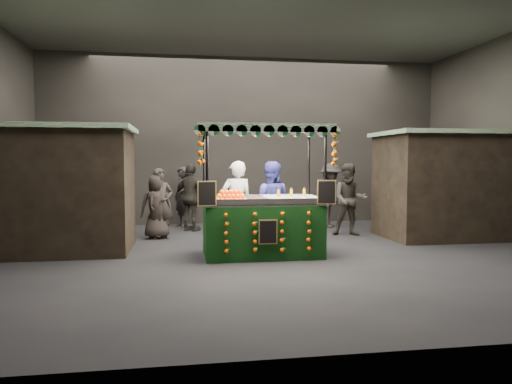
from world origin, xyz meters
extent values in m
plane|color=black|center=(0.00, 0.00, 0.00)|extent=(12.00, 12.00, 0.00)
cube|color=black|center=(0.00, 5.00, 2.50)|extent=(12.00, 0.10, 5.00)
cube|color=black|center=(0.00, -5.00, 2.50)|extent=(12.00, 0.10, 5.00)
cube|color=#34322F|center=(0.00, 0.00, 5.00)|extent=(12.00, 10.00, 0.10)
cube|color=black|center=(-4.40, 1.00, 1.25)|extent=(2.80, 2.00, 2.50)
cube|color=#135A26|center=(-4.40, 1.00, 2.55)|extent=(3.00, 2.20, 0.10)
cube|color=black|center=(4.40, 1.50, 1.25)|extent=(2.80, 2.00, 2.50)
cube|color=#135A26|center=(4.40, 1.50, 2.55)|extent=(3.00, 2.20, 0.10)
cube|color=black|center=(-0.35, -0.08, 0.52)|extent=(2.28, 1.24, 1.04)
cube|color=silver|center=(-0.35, -0.08, 1.06)|extent=(2.28, 1.24, 0.04)
cylinder|color=black|center=(-1.46, -0.67, 1.24)|extent=(0.05, 0.05, 2.49)
cylinder|color=black|center=(0.76, -0.67, 1.24)|extent=(0.05, 0.05, 2.49)
cylinder|color=black|center=(-1.46, 0.51, 1.24)|extent=(0.05, 0.05, 2.49)
cylinder|color=black|center=(0.76, 0.51, 1.24)|extent=(0.05, 0.05, 2.49)
cube|color=#135A26|center=(-0.35, -0.08, 2.53)|extent=(2.54, 1.50, 0.08)
cube|color=white|center=(0.27, -0.08, 1.12)|extent=(1.02, 1.12, 0.08)
cube|color=black|center=(-1.47, -0.73, 1.30)|extent=(0.35, 0.10, 0.46)
cube|color=black|center=(0.77, -0.73, 1.30)|extent=(0.35, 0.10, 0.46)
cube|color=black|center=(-0.35, -0.74, 0.57)|extent=(0.35, 0.03, 0.46)
imported|color=gray|center=(-0.76, 0.82, 0.94)|extent=(0.74, 0.54, 1.88)
imported|color=navy|center=(0.02, 0.98, 0.94)|extent=(1.08, 0.95, 1.88)
imported|color=#2B2523|center=(-2.43, 2.35, 0.85)|extent=(0.73, 0.61, 1.71)
imported|color=#2D2924|center=(2.27, 2.12, 0.91)|extent=(1.04, 0.90, 1.82)
imported|color=black|center=(-1.67, 3.52, 0.91)|extent=(1.13, 0.98, 1.82)
imported|color=#2A2622|center=(2.27, 3.68, 0.91)|extent=(1.18, 1.36, 1.82)
imported|color=black|center=(-2.53, 2.39, 0.79)|extent=(0.80, 0.56, 1.57)
imported|color=#2C2824|center=(4.50, 2.29, 0.82)|extent=(1.38, 1.46, 1.65)
imported|color=black|center=(-1.91, 4.38, 0.86)|extent=(0.68, 0.75, 1.72)
camera|label=1|loc=(-1.92, -9.30, 1.87)|focal=33.29mm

